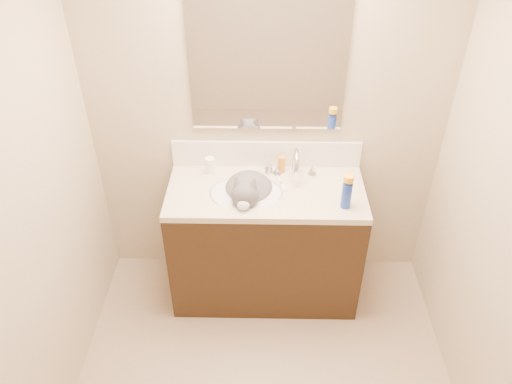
{
  "coord_description": "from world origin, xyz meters",
  "views": [
    {
      "loc": [
        -0.02,
        -1.45,
        2.65
      ],
      "look_at": [
        -0.06,
        0.92,
        0.88
      ],
      "focal_mm": 35.0,
      "sensor_mm": 36.0,
      "label": 1
    }
  ],
  "objects_px": {
    "faucet": "(295,166)",
    "vanity_cabinet": "(265,245)",
    "pill_bottle": "(210,166)",
    "amber_bottle": "(282,164)",
    "cat": "(248,193)",
    "spray_can": "(346,195)",
    "basin": "(246,202)",
    "silver_jar": "(268,169)"
  },
  "relations": [
    {
      "from": "pill_bottle",
      "to": "basin",
      "type": "bearing_deg",
      "value": -41.77
    },
    {
      "from": "vanity_cabinet",
      "to": "cat",
      "type": "xyz_separation_m",
      "value": [
        -0.11,
        -0.0,
        0.43
      ]
    },
    {
      "from": "cat",
      "to": "spray_can",
      "type": "relative_size",
      "value": 2.82
    },
    {
      "from": "faucet",
      "to": "amber_bottle",
      "type": "height_order",
      "value": "faucet"
    },
    {
      "from": "faucet",
      "to": "pill_bottle",
      "type": "xyz_separation_m",
      "value": [
        -0.53,
        0.04,
        -0.03
      ]
    },
    {
      "from": "spray_can",
      "to": "amber_bottle",
      "type": "bearing_deg",
      "value": 135.73
    },
    {
      "from": "basin",
      "to": "cat",
      "type": "xyz_separation_m",
      "value": [
        0.01,
        0.03,
        0.05
      ]
    },
    {
      "from": "vanity_cabinet",
      "to": "faucet",
      "type": "height_order",
      "value": "faucet"
    },
    {
      "from": "vanity_cabinet",
      "to": "basin",
      "type": "height_order",
      "value": "basin"
    },
    {
      "from": "basin",
      "to": "amber_bottle",
      "type": "bearing_deg",
      "value": 46.38
    },
    {
      "from": "faucet",
      "to": "spray_can",
      "type": "xyz_separation_m",
      "value": [
        0.28,
        -0.29,
        -0.01
      ]
    },
    {
      "from": "vanity_cabinet",
      "to": "silver_jar",
      "type": "relative_size",
      "value": 21.3
    },
    {
      "from": "cat",
      "to": "amber_bottle",
      "type": "distance_m",
      "value": 0.3
    },
    {
      "from": "vanity_cabinet",
      "to": "amber_bottle",
      "type": "relative_size",
      "value": 10.89
    },
    {
      "from": "amber_bottle",
      "to": "spray_can",
      "type": "bearing_deg",
      "value": -44.27
    },
    {
      "from": "faucet",
      "to": "amber_bottle",
      "type": "relative_size",
      "value": 2.54
    },
    {
      "from": "silver_jar",
      "to": "pill_bottle",
      "type": "bearing_deg",
      "value": -178.99
    },
    {
      "from": "vanity_cabinet",
      "to": "amber_bottle",
      "type": "distance_m",
      "value": 0.55
    },
    {
      "from": "faucet",
      "to": "amber_bottle",
      "type": "xyz_separation_m",
      "value": [
        -0.08,
        0.06,
        -0.03
      ]
    },
    {
      "from": "amber_bottle",
      "to": "spray_can",
      "type": "xyz_separation_m",
      "value": [
        0.36,
        -0.35,
        0.02
      ]
    },
    {
      "from": "pill_bottle",
      "to": "amber_bottle",
      "type": "bearing_deg",
      "value": 2.35
    },
    {
      "from": "faucet",
      "to": "pill_bottle",
      "type": "height_order",
      "value": "faucet"
    },
    {
      "from": "cat",
      "to": "silver_jar",
      "type": "height_order",
      "value": "cat"
    },
    {
      "from": "faucet",
      "to": "vanity_cabinet",
      "type": "bearing_deg",
      "value": -142.71
    },
    {
      "from": "vanity_cabinet",
      "to": "spray_can",
      "type": "distance_m",
      "value": 0.72
    },
    {
      "from": "basin",
      "to": "cat",
      "type": "height_order",
      "value": "cat"
    },
    {
      "from": "basin",
      "to": "pill_bottle",
      "type": "relative_size",
      "value": 4.23
    },
    {
      "from": "vanity_cabinet",
      "to": "silver_jar",
      "type": "xyz_separation_m",
      "value": [
        0.01,
        0.19,
        0.48
      ]
    },
    {
      "from": "silver_jar",
      "to": "amber_bottle",
      "type": "bearing_deg",
      "value": 8.3
    },
    {
      "from": "cat",
      "to": "vanity_cabinet",
      "type": "bearing_deg",
      "value": 8.0
    },
    {
      "from": "faucet",
      "to": "spray_can",
      "type": "relative_size",
      "value": 1.76
    },
    {
      "from": "basin",
      "to": "silver_jar",
      "type": "bearing_deg",
      "value": 58.06
    },
    {
      "from": "basin",
      "to": "silver_jar",
      "type": "distance_m",
      "value": 0.27
    },
    {
      "from": "faucet",
      "to": "spray_can",
      "type": "bearing_deg",
      "value": -46.29
    },
    {
      "from": "vanity_cabinet",
      "to": "faucet",
      "type": "distance_m",
      "value": 0.58
    },
    {
      "from": "cat",
      "to": "amber_bottle",
      "type": "relative_size",
      "value": 4.08
    },
    {
      "from": "cat",
      "to": "amber_bottle",
      "type": "xyz_separation_m",
      "value": [
        0.2,
        0.2,
        0.08
      ]
    },
    {
      "from": "faucet",
      "to": "pill_bottle",
      "type": "distance_m",
      "value": 0.54
    },
    {
      "from": "basin",
      "to": "faucet",
      "type": "xyz_separation_m",
      "value": [
        0.3,
        0.17,
        0.16
      ]
    },
    {
      "from": "spray_can",
      "to": "faucet",
      "type": "bearing_deg",
      "value": 133.71
    },
    {
      "from": "basin",
      "to": "faucet",
      "type": "distance_m",
      "value": 0.38
    },
    {
      "from": "spray_can",
      "to": "pill_bottle",
      "type": "bearing_deg",
      "value": 157.72
    }
  ]
}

